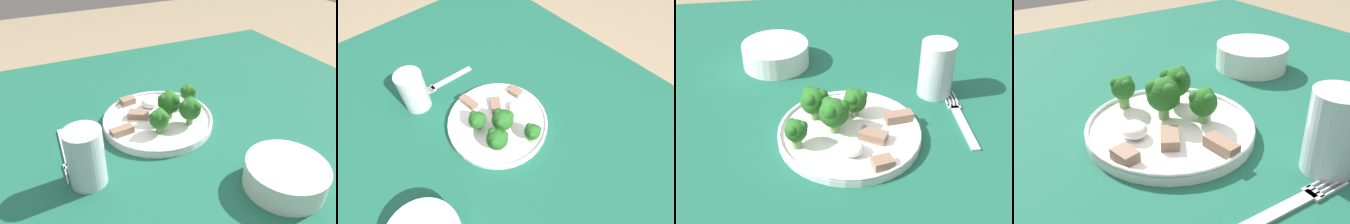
% 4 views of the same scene
% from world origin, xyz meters
% --- Properties ---
extents(table, '(1.16, 1.07, 0.76)m').
position_xyz_m(table, '(0.00, 0.00, 0.66)').
color(table, '#195642').
rests_on(table, ground_plane).
extents(dinner_plate, '(0.24, 0.24, 0.02)m').
position_xyz_m(dinner_plate, '(0.02, -0.09, 0.77)').
color(dinner_plate, white).
rests_on(dinner_plate, table).
extents(fork, '(0.03, 0.17, 0.00)m').
position_xyz_m(fork, '(0.22, -0.07, 0.76)').
color(fork, '#B2B2B7').
rests_on(fork, table).
extents(drinking_glass, '(0.06, 0.06, 0.11)m').
position_xyz_m(drinking_glass, '(0.20, 0.02, 0.81)').
color(drinking_glass, silver).
rests_on(drinking_glass, table).
extents(broccoli_floret_near_rim_left, '(0.04, 0.04, 0.05)m').
position_xyz_m(broccoli_floret_near_rim_left, '(-0.07, -0.12, 0.81)').
color(broccoli_floret_near_rim_left, '#709E56').
rests_on(broccoli_floret_near_rim_left, dinner_plate).
extents(broccoli_floret_center_left, '(0.05, 0.05, 0.06)m').
position_xyz_m(broccoli_floret_center_left, '(-0.01, -0.09, 0.81)').
color(broccoli_floret_center_left, '#709E56').
rests_on(broccoli_floret_center_left, dinner_plate).
extents(broccoli_floret_back_left, '(0.04, 0.04, 0.05)m').
position_xyz_m(broccoli_floret_back_left, '(0.04, -0.05, 0.81)').
color(broccoli_floret_back_left, '#709E56').
rests_on(broccoli_floret_back_left, dinner_plate).
extents(broccoli_floret_front_left, '(0.05, 0.05, 0.06)m').
position_xyz_m(broccoli_floret_front_left, '(-0.04, -0.05, 0.81)').
color(broccoli_floret_front_left, '#709E56').
rests_on(broccoli_floret_front_left, dinner_plate).
extents(meat_slice_front_slice, '(0.04, 0.03, 0.01)m').
position_xyz_m(meat_slice_front_slice, '(0.06, -0.18, 0.78)').
color(meat_slice_front_slice, '#846651').
rests_on(meat_slice_front_slice, dinner_plate).
extents(meat_slice_middle_slice, '(0.05, 0.04, 0.01)m').
position_xyz_m(meat_slice_middle_slice, '(0.05, -0.12, 0.78)').
color(meat_slice_middle_slice, '#846651').
rests_on(meat_slice_middle_slice, dinner_plate).
extents(meat_slice_rear_slice, '(0.05, 0.03, 0.02)m').
position_xyz_m(meat_slice_rear_slice, '(0.11, -0.07, 0.78)').
color(meat_slice_rear_slice, '#846651').
rests_on(meat_slice_rear_slice, dinner_plate).
extents(sauce_dollop, '(0.04, 0.04, 0.02)m').
position_xyz_m(sauce_dollop, '(0.01, -0.15, 0.79)').
color(sauce_dollop, white).
rests_on(sauce_dollop, dinner_plate).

